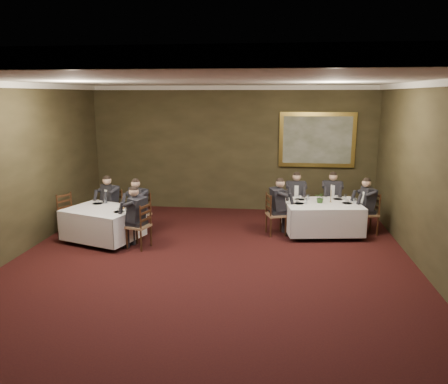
% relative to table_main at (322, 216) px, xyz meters
% --- Properties ---
extents(ground, '(10.00, 10.00, 0.00)m').
position_rel_table_main_xyz_m(ground, '(-2.35, -2.89, -0.45)').
color(ground, black).
rests_on(ground, ground).
extents(ceiling, '(8.00, 10.00, 0.10)m').
position_rel_table_main_xyz_m(ceiling, '(-2.35, -2.89, 3.05)').
color(ceiling, silver).
rests_on(ceiling, back_wall).
extents(back_wall, '(8.00, 0.10, 3.50)m').
position_rel_table_main_xyz_m(back_wall, '(-2.35, 2.11, 1.30)').
color(back_wall, '#2E2917').
rests_on(back_wall, ground).
extents(front_wall, '(8.00, 0.10, 3.50)m').
position_rel_table_main_xyz_m(front_wall, '(-2.35, -7.89, 1.30)').
color(front_wall, '#2E2917').
rests_on(front_wall, ground).
extents(right_wall, '(0.10, 10.00, 3.50)m').
position_rel_table_main_xyz_m(right_wall, '(1.65, -2.89, 1.30)').
color(right_wall, '#2E2917').
rests_on(right_wall, ground).
extents(crown_molding, '(8.00, 10.00, 0.12)m').
position_rel_table_main_xyz_m(crown_molding, '(-2.35, -2.89, 2.99)').
color(crown_molding, white).
rests_on(crown_molding, back_wall).
extents(table_main, '(1.91, 1.56, 0.67)m').
position_rel_table_main_xyz_m(table_main, '(0.00, 0.00, 0.00)').
color(table_main, black).
rests_on(table_main, ground).
extents(table_second, '(1.87, 1.64, 0.67)m').
position_rel_table_main_xyz_m(table_second, '(-4.95, -1.12, -0.00)').
color(table_second, black).
rests_on(table_second, ground).
extents(chair_main_backleft, '(0.46, 0.44, 1.00)m').
position_rel_table_main_xyz_m(chair_main_backleft, '(-0.59, 0.82, -0.17)').
color(chair_main_backleft, olive).
rests_on(chair_main_backleft, ground).
extents(diner_main_backleft, '(0.43, 0.50, 1.35)m').
position_rel_table_main_xyz_m(diner_main_backleft, '(-0.59, 0.81, 0.06)').
color(diner_main_backleft, black).
rests_on(diner_main_backleft, chair_main_backleft).
extents(chair_main_backright, '(0.47, 0.45, 1.00)m').
position_rel_table_main_xyz_m(chair_main_backright, '(0.34, 0.95, -0.17)').
color(chair_main_backright, olive).
rests_on(chair_main_backright, ground).
extents(diner_main_backright, '(0.44, 0.51, 1.35)m').
position_rel_table_main_xyz_m(diner_main_backright, '(0.34, 0.94, 0.06)').
color(diner_main_backright, black).
rests_on(diner_main_backright, chair_main_backright).
extents(chair_main_endleft, '(0.53, 0.54, 1.00)m').
position_rel_table_main_xyz_m(chair_main_endleft, '(-1.09, -0.16, -0.17)').
color(chair_main_endleft, olive).
rests_on(chair_main_endleft, ground).
extents(diner_main_endleft, '(0.58, 0.52, 1.35)m').
position_rel_table_main_xyz_m(diner_main_endleft, '(-1.08, -0.16, 0.06)').
color(diner_main_endleft, black).
rests_on(diner_main_endleft, chair_main_endleft).
extents(chair_main_endright, '(0.51, 0.52, 1.00)m').
position_rel_table_main_xyz_m(chair_main_endright, '(1.09, 0.16, -0.17)').
color(chair_main_endright, olive).
rests_on(chair_main_endright, ground).
extents(diner_main_endright, '(0.56, 0.49, 1.35)m').
position_rel_table_main_xyz_m(diner_main_endright, '(1.08, 0.16, 0.06)').
color(diner_main_endright, black).
rests_on(diner_main_endright, chair_main_endright).
extents(chair_sec_backleft, '(0.59, 0.58, 1.00)m').
position_rel_table_main_xyz_m(chair_sec_backleft, '(-5.08, -0.23, -0.17)').
color(chair_sec_backleft, olive).
rests_on(chair_sec_backleft, ground).
extents(diner_sec_backleft, '(0.59, 0.62, 1.35)m').
position_rel_table_main_xyz_m(diner_sec_backleft, '(-5.09, -0.24, 0.06)').
color(diner_sec_backleft, black).
rests_on(diner_sec_backleft, chair_sec_backleft).
extents(chair_sec_backright, '(0.58, 0.57, 1.00)m').
position_rel_table_main_xyz_m(chair_sec_backright, '(-4.29, -0.50, -0.17)').
color(chair_sec_backright, olive).
rests_on(chair_sec_backright, ground).
extents(diner_sec_backright, '(0.57, 0.61, 1.35)m').
position_rel_table_main_xyz_m(diner_sec_backright, '(-4.30, -0.51, 0.06)').
color(diner_sec_backright, black).
rests_on(diner_sec_backright, chair_sec_backright).
extents(chair_sec_endright, '(0.53, 0.54, 1.00)m').
position_rel_table_main_xyz_m(chair_sec_endright, '(-4.01, -1.44, -0.17)').
color(chair_sec_endright, olive).
rests_on(chair_sec_endright, ground).
extents(diner_sec_endright, '(0.57, 0.52, 1.35)m').
position_rel_table_main_xyz_m(diner_sec_endright, '(-4.02, -1.44, 0.06)').
color(diner_sec_endright, black).
rests_on(diner_sec_endright, chair_sec_endright).
extents(chair_sec_endleft, '(0.58, 0.59, 1.00)m').
position_rel_table_main_xyz_m(chair_sec_endleft, '(-5.88, -0.80, -0.17)').
color(chair_sec_endleft, olive).
rests_on(chair_sec_endleft, ground).
extents(centerpiece, '(0.30, 0.28, 0.27)m').
position_rel_table_main_xyz_m(centerpiece, '(-0.05, -0.01, 0.45)').
color(centerpiece, '#2D5926').
rests_on(centerpiece, table_main).
extents(candlestick, '(0.06, 0.06, 0.44)m').
position_rel_table_main_xyz_m(candlestick, '(0.20, 0.10, 0.48)').
color(candlestick, '#A68133').
rests_on(candlestick, table_main).
extents(place_setting_table_main, '(0.33, 0.31, 0.14)m').
position_rel_table_main_xyz_m(place_setting_table_main, '(-0.46, 0.32, 0.35)').
color(place_setting_table_main, white).
rests_on(place_setting_table_main, table_main).
extents(place_setting_table_second, '(0.33, 0.31, 0.14)m').
position_rel_table_main_xyz_m(place_setting_table_second, '(-5.19, -0.65, 0.35)').
color(place_setting_table_second, white).
rests_on(place_setting_table_second, table_second).
extents(painting, '(2.07, 0.09, 1.50)m').
position_rel_table_main_xyz_m(painting, '(0.00, 2.05, 1.59)').
color(painting, gold).
rests_on(painting, back_wall).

